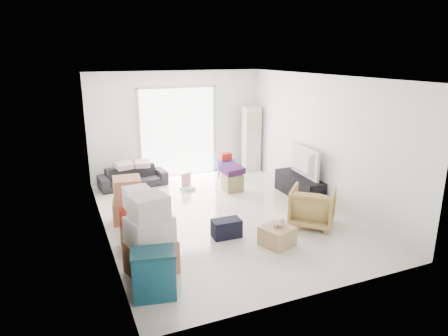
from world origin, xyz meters
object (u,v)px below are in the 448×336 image
ac_tower (251,139)px  ottoman (232,182)px  television (300,173)px  storage_bins (154,274)px  kids_table (225,160)px  wood_crate (277,236)px  sofa (133,174)px  tv_console (299,186)px  armchair (312,205)px

ac_tower → ottoman: bearing=-130.4°
ac_tower → television: (0.05, -2.31, -0.32)m
ac_tower → storage_bins: (-3.85, -4.85, -0.54)m
television → ottoman: bearing=57.5°
ottoman → kids_table: bearing=76.0°
ac_tower → storage_bins: 6.22m
television → wood_crate: bearing=143.5°
television → wood_crate: television is taller
sofa → wood_crate: 4.37m
tv_console → kids_table: kids_table is taller
ac_tower → storage_bins: size_ratio=2.66×
tv_console → kids_table: (-0.97, 1.93, 0.23)m
television → sofa: 3.96m
wood_crate → tv_console: bearing=48.7°
armchair → wood_crate: size_ratio=1.66×
kids_table → armchair: bearing=-84.4°
armchair → ottoman: bearing=-33.2°
tv_console → wood_crate: tv_console is taller
television → ac_tower: bearing=6.1°
armchair → ottoman: armchair is taller
sofa → ottoman: bearing=-35.9°
armchair → wood_crate: armchair is taller
sofa → storage_bins: 4.74m
storage_bins → wood_crate: (2.24, 0.66, -0.17)m
television → ottoman: television is taller
ac_tower → kids_table: bearing=-157.5°
armchair → ottoman: size_ratio=1.95×
armchair → kids_table: bearing=-41.4°
tv_console → television: bearing=-90.0°
sofa → storage_bins: bearing=-102.6°
tv_console → sofa: bearing=146.8°
tv_console → armchair: bearing=-114.4°
ottoman → kids_table: 1.06m
ac_tower → storage_bins: ac_tower is taller
sofa → ottoman: sofa is taller
ac_tower → television: size_ratio=1.53×
ac_tower → armchair: (-0.60, -3.73, -0.48)m
tv_console → ottoman: size_ratio=3.51×
television → ottoman: 1.58m
ottoman → kids_table: (0.25, 1.00, 0.27)m
ac_tower → armchair: bearing=-99.1°
wood_crate → storage_bins: bearing=-163.7°
wood_crate → ottoman: bearing=81.2°
ac_tower → kids_table: ac_tower is taller
ottoman → kids_table: kids_table is taller
armchair → storage_bins: (-3.25, -1.12, -0.07)m
ac_tower → tv_console: size_ratio=1.22×
armchair → ac_tower: bearing=-56.0°
ac_tower → television: ac_tower is taller
television → sofa: bearing=61.7°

